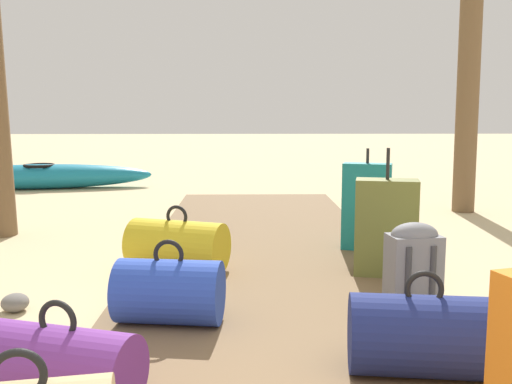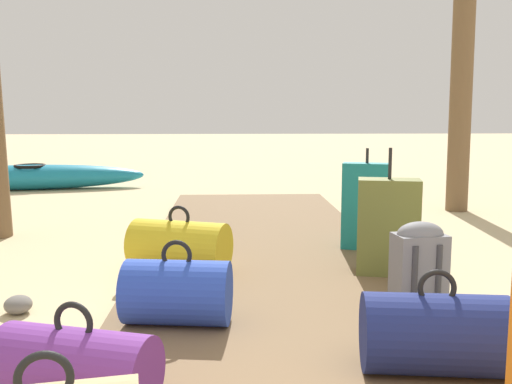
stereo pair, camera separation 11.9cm
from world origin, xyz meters
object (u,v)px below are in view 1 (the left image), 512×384
backpack_grey (413,265)px  kayak (40,176)px  duffel_bag_navy (422,336)px  duffel_bag_blue (169,291)px  suitcase_olive (386,227)px  duffel_bag_purple (60,365)px  duffel_bag_yellow (177,245)px  suitcase_teal (366,207)px

backpack_grey → kayak: 7.30m
duffel_bag_navy → duffel_bag_blue: bearing=151.2°
duffel_bag_blue → backpack_grey: backpack_grey is taller
suitcase_olive → duffel_bag_navy: (-0.22, -1.53, -0.16)m
suitcase_olive → duffel_bag_purple: (-1.69, -1.74, -0.18)m
backpack_grey → duffel_bag_yellow: bearing=148.4°
duffel_bag_blue → backpack_grey: bearing=6.9°
backpack_grey → kayak: bearing=125.3°
duffel_bag_blue → duffel_bag_purple: bearing=-110.4°
duffel_bag_navy → duffel_bag_purple: duffel_bag_navy is taller
duffel_bag_purple → duffel_bag_blue: bearing=69.6°
duffel_bag_navy → suitcase_olive: bearing=81.8°
backpack_grey → duffel_bag_navy: backpack_grey is taller
duffel_bag_yellow → backpack_grey: size_ratio=1.51×
suitcase_olive → duffel_bag_purple: bearing=-134.2°
suitcase_olive → kayak: bearing=129.1°
duffel_bag_yellow → suitcase_olive: bearing=-5.9°
duffel_bag_blue → duffel_bag_navy: size_ratio=0.91×
duffel_bag_navy → kayak: 7.87m
duffel_bag_yellow → suitcase_olive: (1.46, -0.15, 0.15)m
duffel_bag_blue → kayak: bearing=115.0°
backpack_grey → suitcase_teal: bearing=88.2°
suitcase_teal → backpack_grey: size_ratio=1.64×
suitcase_teal → duffel_bag_purple: bearing=-124.7°
suitcase_teal → duffel_bag_purple: (-1.72, -2.48, -0.20)m
duffel_bag_purple → suitcase_teal: bearing=55.3°
suitcase_teal → duffel_bag_yellow: bearing=-158.4°
duffel_bag_blue → suitcase_olive: size_ratio=0.67×
duffel_bag_blue → duffel_bag_yellow: duffel_bag_yellow is taller
duffel_bag_purple → duffel_bag_navy: bearing=7.9°
suitcase_teal → duffel_bag_blue: 2.16m
suitcase_teal → backpack_grey: bearing=-91.8°
duffel_bag_blue → backpack_grey: size_ratio=1.17×
duffel_bag_yellow → kayak: duffel_bag_yellow is taller
backpack_grey → duffel_bag_navy: size_ratio=0.78×
suitcase_teal → duffel_bag_navy: size_ratio=1.27×
suitcase_teal → duffel_bag_yellow: suitcase_teal is taller
backpack_grey → duffel_bag_navy: 0.83m
duffel_bag_purple → kayak: (-2.55, 6.97, -0.03)m
suitcase_teal → duffel_bag_yellow: (-1.48, -0.59, -0.18)m
duffel_bag_purple → suitcase_olive: bearing=45.8°
suitcase_olive → backpack_grey: bearing=-91.9°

